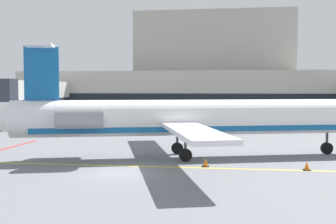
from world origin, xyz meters
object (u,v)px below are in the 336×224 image
baggage_tug (297,123)px  fuel_tank (113,118)px  regional_jet (192,118)px  belt_loader (208,125)px

baggage_tug → fuel_tank: bearing=177.5°
regional_jet → fuel_tank: size_ratio=4.35×
regional_jet → baggage_tug: regional_jet is taller
regional_jet → belt_loader: regional_jet is taller
regional_jet → fuel_tank: (-12.26, 23.08, -1.69)m
regional_jet → baggage_tug: bearing=63.7°
baggage_tug → belt_loader: bearing=-154.2°
regional_jet → belt_loader: bearing=88.6°
regional_jet → fuel_tank: 26.19m
regional_jet → fuel_tank: regional_jet is taller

